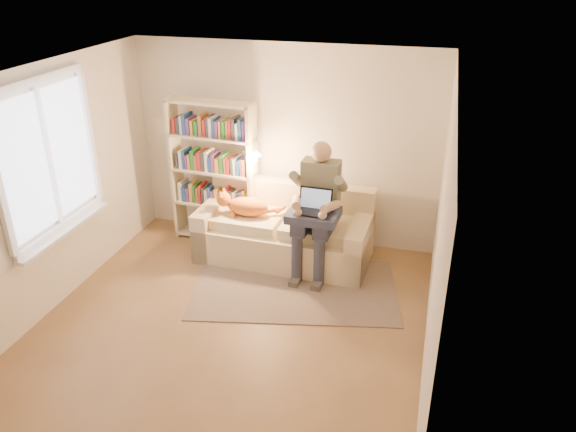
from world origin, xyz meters
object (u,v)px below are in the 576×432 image
(cat, at_px, (242,205))
(bookshelf, at_px, (214,166))
(sofa, at_px, (285,233))
(laptop, at_px, (318,207))
(person, at_px, (317,202))

(cat, distance_m, bookshelf, 0.70)
(sofa, relative_size, cat, 2.73)
(cat, bearing_deg, laptop, -9.69)
(sofa, relative_size, person, 1.36)
(cat, relative_size, laptop, 2.00)
(sofa, relative_size, bookshelf, 1.13)
(cat, xyz_separation_m, bookshelf, (-0.50, 0.35, 0.36))
(sofa, xyz_separation_m, person, (0.44, -0.17, 0.56))
(sofa, height_order, person, person)
(laptop, bearing_deg, bookshelf, 161.71)
(cat, relative_size, bookshelf, 0.42)
(laptop, height_order, bookshelf, bookshelf)
(sofa, xyz_separation_m, cat, (-0.53, -0.12, 0.37))
(person, relative_size, cat, 2.00)
(sofa, height_order, bookshelf, bookshelf)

